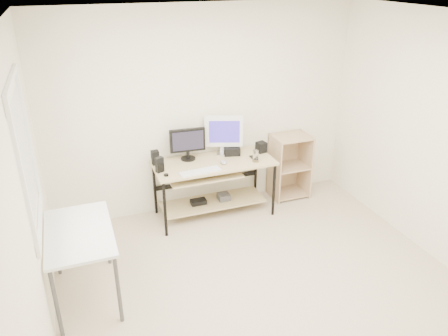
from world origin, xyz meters
The scene contains 16 objects.
room centered at (-0.14, 0.04, 1.32)m, with size 4.01×4.01×2.62m.
desk centered at (-0.03, 1.66, 0.54)m, with size 1.50×0.65×0.75m.
side_table centered at (-1.68, 0.60, 0.67)m, with size 0.60×1.00×0.75m.
shelf_unit centered at (1.15, 1.82, 0.45)m, with size 0.50×0.40×0.90m.
black_monitor centered at (-0.28, 1.84, 0.98)m, with size 0.45×0.18×0.41m.
white_imac centered at (0.20, 1.84, 1.05)m, with size 0.47×0.21×0.52m.
keyboard centered at (-0.25, 1.42, 0.76)m, with size 0.49×0.14×0.02m, color silver.
mouse centered at (0.09, 1.56, 0.77)m, with size 0.07×0.12×0.04m, color #BABABF.
center_speaker centered at (0.29, 1.76, 0.80)m, with size 0.20×0.09×0.10m, color black.
speaker_left centered at (-0.70, 1.83, 0.84)m, with size 0.09×0.09×0.18m.
speaker_right centered at (0.68, 1.74, 0.82)m, with size 0.11×0.11×0.14m, color black.
audio_controller centered at (-0.69, 1.60, 0.84)m, with size 0.09×0.06×0.18m, color black.
volume_puck centered at (-0.65, 1.46, 0.76)m, with size 0.05×0.05×0.02m, color black.
smartphone centered at (0.51, 1.60, 0.75)m, with size 0.07×0.12×0.01m, color black.
coaster centered at (0.49, 1.48, 0.75)m, with size 0.09×0.09×0.01m, color olive.
drinking_glass centered at (0.49, 1.48, 0.83)m, with size 0.07×0.07×0.14m, color white.
Camera 1 is at (-1.59, -3.05, 2.96)m, focal length 35.00 mm.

